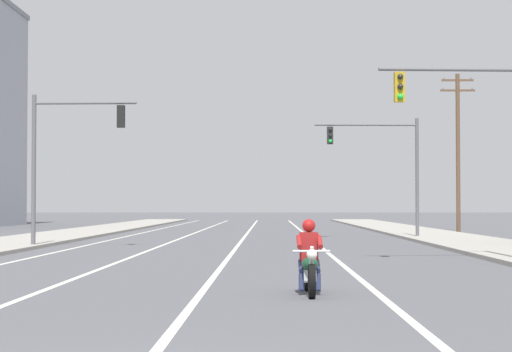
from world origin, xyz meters
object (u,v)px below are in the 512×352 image
traffic_signal_near_right (477,128)px  traffic_signal_mid_right (387,158)px  traffic_signal_near_left (63,147)px  utility_pole_right_far (458,147)px  motorcycle_with_rider (309,264)px

traffic_signal_near_right → traffic_signal_mid_right: (-0.26, 19.76, 0.07)m
traffic_signal_near_left → traffic_signal_mid_right: bearing=36.2°
traffic_signal_near_left → traffic_signal_mid_right: same height
traffic_signal_mid_right → utility_pole_right_far: utility_pole_right_far is taller
motorcycle_with_rider → utility_pole_right_far: 42.98m
traffic_signal_near_left → utility_pole_right_far: 29.80m
traffic_signal_near_left → motorcycle_with_rider: bearing=-64.9°
traffic_signal_near_left → utility_pole_right_far: bearing=47.0°
motorcycle_with_rider → traffic_signal_near_left: bearing=115.1°
traffic_signal_near_right → traffic_signal_near_left: 17.32m
motorcycle_with_rider → utility_pole_right_far: (11.18, 41.22, 4.81)m
traffic_signal_near_right → utility_pole_right_far: size_ratio=0.62×
traffic_signal_mid_right → utility_pole_right_far: 12.75m
motorcycle_with_rider → traffic_signal_near_left: 21.76m
traffic_signal_near_left → utility_pole_right_far: utility_pole_right_far is taller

